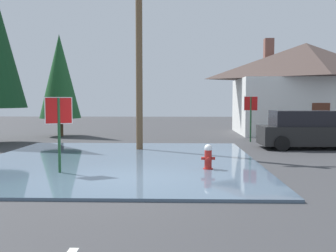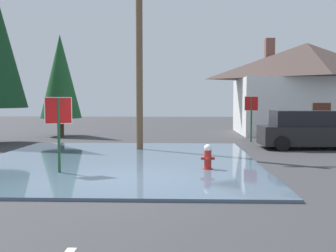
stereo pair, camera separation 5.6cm
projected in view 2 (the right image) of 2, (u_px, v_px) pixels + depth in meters
name	position (u px, v px, depth m)	size (l,w,h in m)	color
ground_plane	(128.00, 183.00, 10.30)	(80.00, 80.00, 0.10)	#38383A
flood_puddle	(118.00, 161.00, 13.41)	(9.55, 10.50, 0.08)	#4C6075
lane_stop_bar	(131.00, 196.00, 8.66)	(3.40, 0.30, 0.01)	silver
stop_sign_near	(59.00, 119.00, 10.98)	(0.70, 0.35, 2.25)	#1E4C28
fire_hydrant	(208.00, 158.00, 11.62)	(0.42, 0.36, 0.83)	#AD231E
utility_pole	(139.00, 37.00, 16.05)	(1.60, 0.28, 9.24)	brown
stop_sign_far	(251.00, 109.00, 19.86)	(0.65, 0.38, 2.36)	#1E4C28
house	(306.00, 87.00, 24.71)	(9.27, 6.40, 6.27)	silver
parked_car	(309.00, 131.00, 17.11)	(4.51, 2.03, 1.70)	black
pine_tree_tall_left	(60.00, 77.00, 22.89)	(2.42, 2.42, 6.06)	#4C3823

